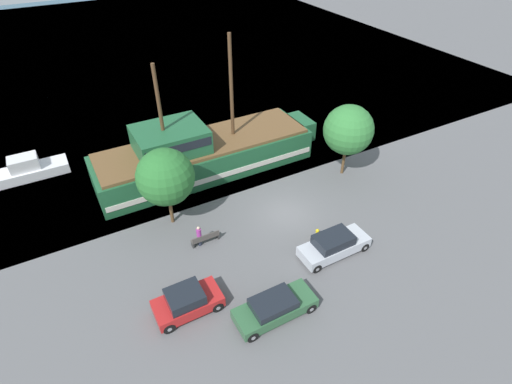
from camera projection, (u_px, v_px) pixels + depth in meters
The scene contains 12 objects.
ground_plane at pixel (286, 213), 29.55m from camera, with size 160.00×160.00×0.00m, color #5B5B5E.
water_surface at pixel (131, 48), 60.23m from camera, with size 80.00×80.00×0.00m, color #33566B.
pirate_ship at pixel (202, 153), 33.08m from camera, with size 19.27×5.40×10.95m.
moored_boat_dockside at pixel (30, 169), 33.01m from camera, with size 5.52×2.00×1.89m.
parked_car_curb_front at pixel (334, 245), 25.86m from camera, with size 4.76×1.84×1.59m.
parked_car_curb_mid at pixel (275, 307), 22.10m from camera, with size 4.68×1.86×1.37m.
parked_car_curb_rear at pixel (187, 301), 22.33m from camera, with size 3.81×1.95×1.57m.
fire_hydrant at pixel (317, 233), 27.27m from camera, with size 0.42×0.25×0.76m.
bench_promenade_east at pixel (205, 238), 26.83m from camera, with size 1.94×0.45×0.85m.
pedestrian_walking_near at pixel (199, 236), 26.47m from camera, with size 0.32×0.32×1.62m.
tree_row_east at pixel (165, 177), 26.46m from camera, with size 3.92×3.92×5.89m.
tree_row_mideast at pixel (348, 130), 31.31m from camera, with size 3.97×3.97×6.07m.
Camera 1 is at (-12.79, -18.68, 19.19)m, focal length 28.00 mm.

